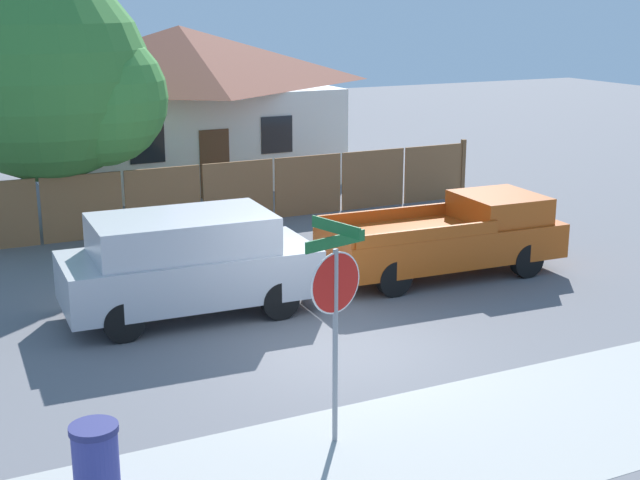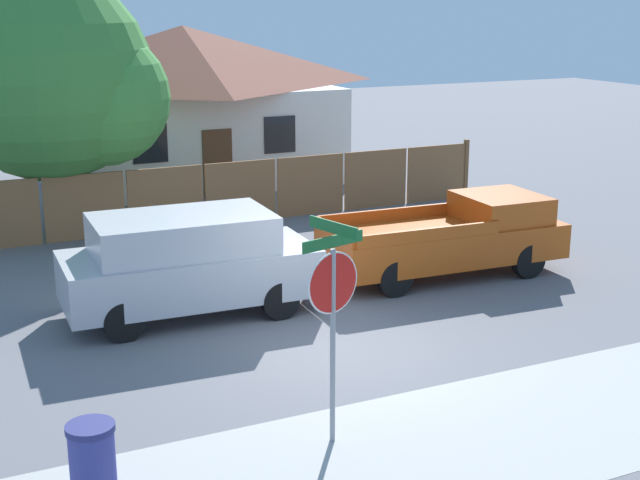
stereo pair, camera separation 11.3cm
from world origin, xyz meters
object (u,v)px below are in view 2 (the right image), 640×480
object	(u,v)px
trash_bin	(93,464)
orange_pickup	(452,237)
red_suv	(188,261)
stop_sign	(333,295)
house	(185,101)
oak_tree	(59,81)

from	to	relation	value
trash_bin	orange_pickup	bearing A→B (deg)	33.32
red_suv	stop_sign	distance (m)	5.64
orange_pickup	stop_sign	distance (m)	7.93
red_suv	trash_bin	bearing A→B (deg)	-114.67
house	red_suv	bearing A→B (deg)	-107.28
stop_sign	trash_bin	world-z (taller)	stop_sign
oak_tree	orange_pickup	world-z (taller)	oak_tree
house	red_suv	distance (m)	13.00
stop_sign	trash_bin	xyz separation A→B (m)	(-3.14, -0.18, -1.51)
red_suv	oak_tree	bearing A→B (deg)	99.75
orange_pickup	house	bearing A→B (deg)	101.35
house	stop_sign	world-z (taller)	house
red_suv	stop_sign	xyz separation A→B (m)	(0.20, -5.54, 1.01)
red_suv	stop_sign	world-z (taller)	stop_sign
house	red_suv	world-z (taller)	house
oak_tree	trash_bin	xyz separation A→B (m)	(-2.06, -12.76, -3.23)
house	stop_sign	distance (m)	18.25
orange_pickup	red_suv	bearing A→B (deg)	-177.53
house	orange_pickup	world-z (taller)	house
house	trash_bin	distance (m)	19.40
red_suv	stop_sign	size ratio (longest dim) A/B	1.56
trash_bin	red_suv	bearing A→B (deg)	62.76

